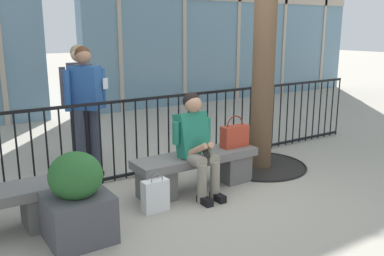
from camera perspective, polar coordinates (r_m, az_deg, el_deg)
The scene contains 9 objects.
ground_plane at distance 5.20m, azimuth 0.61°, elevation -8.27°, with size 60.00×60.00×0.00m, color #A8A091.
stone_bench at distance 5.11m, azimuth 0.62°, elevation -5.45°, with size 1.60×0.44×0.45m.
seated_person_with_phone at distance 4.85m, azimuth 0.57°, elevation -1.81°, with size 0.52×0.66×1.21m.
handbag_on_bench at distance 5.34m, azimuth 5.85°, elevation -1.04°, with size 0.37×0.15×0.41m.
shopping_bag at distance 4.56m, azimuth -5.05°, elevation -9.12°, with size 0.29×0.13×0.44m.
bystander_at_railing at distance 5.60m, azimuth -14.31°, elevation 3.53°, with size 0.55×0.42×1.71m.
bystander_further_back at distance 6.05m, azimuth -14.96°, elevation 4.20°, with size 0.55×0.40×1.71m.
plaza_railing at distance 5.69m, azimuth -3.92°, elevation -0.73°, with size 7.38×0.04×1.05m.
planter at distance 4.02m, azimuth -15.41°, elevation -9.49°, with size 0.58×0.58×0.85m.
Camera 1 is at (-2.71, -4.00, 1.93)m, focal length 39.02 mm.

